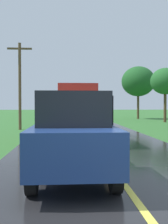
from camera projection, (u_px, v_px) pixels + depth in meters
The scene contains 5 objects.
banana_truck_near at pixel (78, 110), 13.45m from camera, with size 2.38×5.83×2.80m.
utility_pole_roadside at pixel (20, 83), 18.42m from camera, with size 1.70×0.20×6.10m.
roadside_tree_near_left at pixel (138, 81), 33.09m from camera, with size 4.19×4.19×6.64m.
roadside_tree_mid_right at pixel (165, 81), 26.61m from camera, with size 2.98×2.98×5.53m.
following_car at pixel (73, 134), 6.03m from camera, with size 1.74×4.10×1.92m.
Camera 1 is at (-1.19, -3.08, 1.72)m, focal length 42.02 mm.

